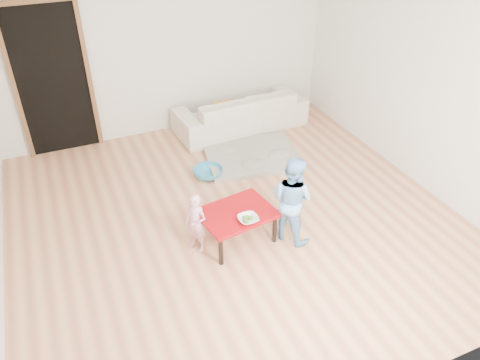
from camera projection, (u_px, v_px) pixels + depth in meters
floor at (233, 217)px, 5.51m from camera, size 5.00×5.00×0.01m
back_wall at (165, 46)px, 6.70m from camera, size 5.00×0.02×2.60m
right_wall at (424, 81)px, 5.62m from camera, size 0.02×5.00×2.60m
doorway at (53, 82)px, 6.31m from camera, size 1.02×0.08×2.11m
sofa at (240, 111)px, 7.24m from camera, size 2.08×0.93×0.59m
cushion at (230, 109)px, 6.96m from camera, size 0.47×0.43×0.11m
red_table at (237, 226)px, 5.08m from camera, size 0.85×0.69×0.39m
bowl at (248, 219)px, 4.82m from camera, size 0.21×0.21×0.05m
broccoli at (248, 219)px, 4.82m from camera, size 0.12×0.12×0.06m
child_pink at (196, 223)px, 4.88m from camera, size 0.28×0.30×0.68m
child_blue at (292, 199)px, 4.95m from camera, size 0.58×0.62×1.01m
basin at (208, 173)px, 6.20m from camera, size 0.39×0.39×0.12m
blanket at (252, 155)px, 6.64m from camera, size 1.45×1.28×0.06m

